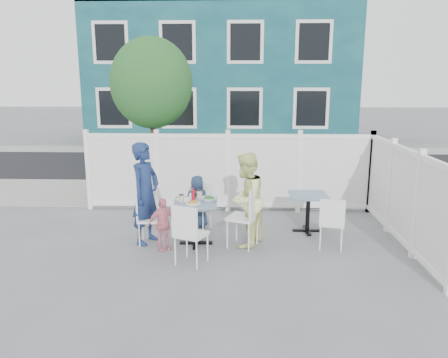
{
  "coord_description": "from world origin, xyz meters",
  "views": [
    {
      "loc": [
        0.36,
        -6.36,
        2.63
      ],
      "look_at": [
        0.08,
        0.84,
        1.02
      ],
      "focal_mm": 35.0,
      "sensor_mm": 36.0,
      "label": 1
    }
  ],
  "objects_px": {
    "main_table": "(196,211)",
    "chair_near": "(188,230)",
    "chair_back": "(200,202)",
    "toddler": "(163,224)",
    "boy": "(197,202)",
    "man": "(145,193)",
    "woman": "(246,200)",
    "chair_left": "(145,215)",
    "chair_right": "(248,212)",
    "utility_cabinet": "(126,167)",
    "spare_table": "(308,203)"
  },
  "relations": [
    {
      "from": "chair_back",
      "to": "boy",
      "type": "bearing_deg",
      "value": -7.88
    },
    {
      "from": "spare_table",
      "to": "chair_near",
      "type": "relative_size",
      "value": 0.75
    },
    {
      "from": "chair_left",
      "to": "woman",
      "type": "xyz_separation_m",
      "value": [
        1.64,
        -0.0,
        0.27
      ]
    },
    {
      "from": "chair_near",
      "to": "toddler",
      "type": "distance_m",
      "value": 0.76
    },
    {
      "from": "woman",
      "to": "main_table",
      "type": "bearing_deg",
      "value": -68.08
    },
    {
      "from": "chair_right",
      "to": "chair_near",
      "type": "bearing_deg",
      "value": 152.81
    },
    {
      "from": "chair_near",
      "to": "boy",
      "type": "relative_size",
      "value": 0.94
    },
    {
      "from": "man",
      "to": "toddler",
      "type": "xyz_separation_m",
      "value": [
        0.33,
        -0.33,
        -0.42
      ]
    },
    {
      "from": "chair_left",
      "to": "chair_near",
      "type": "relative_size",
      "value": 0.94
    },
    {
      "from": "utility_cabinet",
      "to": "spare_table",
      "type": "xyz_separation_m",
      "value": [
        4.0,
        -2.87,
        -0.07
      ]
    },
    {
      "from": "chair_back",
      "to": "man",
      "type": "bearing_deg",
      "value": 64.43
    },
    {
      "from": "chair_back",
      "to": "boy",
      "type": "distance_m",
      "value": 0.06
    },
    {
      "from": "spare_table",
      "to": "boy",
      "type": "bearing_deg",
      "value": 175.43
    },
    {
      "from": "chair_near",
      "to": "boy",
      "type": "height_order",
      "value": "boy"
    },
    {
      "from": "boy",
      "to": "toddler",
      "type": "xyz_separation_m",
      "value": [
        -0.44,
        -1.12,
        -0.06
      ]
    },
    {
      "from": "main_table",
      "to": "chair_back",
      "type": "distance_m",
      "value": 0.82
    },
    {
      "from": "chair_back",
      "to": "toddler",
      "type": "xyz_separation_m",
      "value": [
        -0.5,
        -1.09,
        -0.06
      ]
    },
    {
      "from": "spare_table",
      "to": "chair_right",
      "type": "height_order",
      "value": "chair_right"
    },
    {
      "from": "main_table",
      "to": "utility_cabinet",
      "type": "bearing_deg",
      "value": 120.22
    },
    {
      "from": "chair_left",
      "to": "boy",
      "type": "relative_size",
      "value": 0.88
    },
    {
      "from": "boy",
      "to": "utility_cabinet",
      "type": "bearing_deg",
      "value": -65.44
    },
    {
      "from": "utility_cabinet",
      "to": "chair_back",
      "type": "distance_m",
      "value": 3.44
    },
    {
      "from": "chair_back",
      "to": "chair_left",
      "type": "bearing_deg",
      "value": 66.9
    },
    {
      "from": "chair_right",
      "to": "toddler",
      "type": "relative_size",
      "value": 1.17
    },
    {
      "from": "chair_right",
      "to": "man",
      "type": "bearing_deg",
      "value": 106.32
    },
    {
      "from": "spare_table",
      "to": "chair_left",
      "type": "relative_size",
      "value": 0.8
    },
    {
      "from": "chair_near",
      "to": "man",
      "type": "distance_m",
      "value": 1.26
    },
    {
      "from": "main_table",
      "to": "spare_table",
      "type": "xyz_separation_m",
      "value": [
        1.93,
        0.69,
        -0.03
      ]
    },
    {
      "from": "man",
      "to": "woman",
      "type": "xyz_separation_m",
      "value": [
        1.64,
        -0.07,
        -0.07
      ]
    },
    {
      "from": "chair_left",
      "to": "toddler",
      "type": "xyz_separation_m",
      "value": [
        0.33,
        -0.27,
        -0.07
      ]
    },
    {
      "from": "utility_cabinet",
      "to": "chair_right",
      "type": "xyz_separation_m",
      "value": [
        2.92,
        -3.65,
        -0.02
      ]
    },
    {
      "from": "utility_cabinet",
      "to": "main_table",
      "type": "relative_size",
      "value": 1.64
    },
    {
      "from": "spare_table",
      "to": "chair_back",
      "type": "bearing_deg",
      "value": 176.25
    },
    {
      "from": "chair_near",
      "to": "woman",
      "type": "bearing_deg",
      "value": 68.25
    },
    {
      "from": "chair_left",
      "to": "chair_near",
      "type": "distance_m",
      "value": 1.17
    },
    {
      "from": "chair_right",
      "to": "man",
      "type": "distance_m",
      "value": 1.7
    },
    {
      "from": "utility_cabinet",
      "to": "main_table",
      "type": "xyz_separation_m",
      "value": [
        2.07,
        -3.56,
        -0.03
      ]
    },
    {
      "from": "chair_back",
      "to": "spare_table",
      "type": "bearing_deg",
      "value": -161.65
    },
    {
      "from": "main_table",
      "to": "chair_back",
      "type": "xyz_separation_m",
      "value": [
        0.0,
        0.81,
        -0.08
      ]
    },
    {
      "from": "man",
      "to": "boy",
      "type": "height_order",
      "value": "man"
    },
    {
      "from": "woman",
      "to": "chair_near",
      "type": "bearing_deg",
      "value": -21.96
    },
    {
      "from": "utility_cabinet",
      "to": "chair_right",
      "type": "height_order",
      "value": "utility_cabinet"
    },
    {
      "from": "spare_table",
      "to": "man",
      "type": "height_order",
      "value": "man"
    },
    {
      "from": "spare_table",
      "to": "toddler",
      "type": "height_order",
      "value": "toddler"
    },
    {
      "from": "man",
      "to": "boy",
      "type": "xyz_separation_m",
      "value": [
        0.77,
        0.79,
        -0.36
      ]
    },
    {
      "from": "chair_near",
      "to": "toddler",
      "type": "xyz_separation_m",
      "value": [
        -0.48,
        0.58,
        -0.11
      ]
    },
    {
      "from": "woman",
      "to": "toddler",
      "type": "bearing_deg",
      "value": -55.95
    },
    {
      "from": "main_table",
      "to": "chair_back",
      "type": "relative_size",
      "value": 0.87
    },
    {
      "from": "spare_table",
      "to": "boy",
      "type": "relative_size",
      "value": 0.71
    },
    {
      "from": "main_table",
      "to": "chair_near",
      "type": "distance_m",
      "value": 0.85
    }
  ]
}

